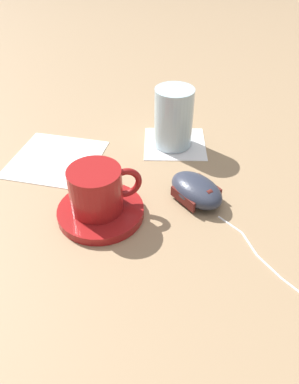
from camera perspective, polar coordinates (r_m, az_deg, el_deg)
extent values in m
plane|color=#9E7F5B|center=(0.67, -2.94, 3.40)|extent=(3.00, 3.00, 0.00)
cylinder|color=maroon|center=(0.58, -7.42, -2.96)|extent=(0.13, 0.13, 0.01)
cylinder|color=maroon|center=(0.55, -8.19, 0.34)|extent=(0.08, 0.08, 0.07)
torus|color=maroon|center=(0.56, -3.71, 1.40)|extent=(0.05, 0.02, 0.05)
ellipsoid|color=#2D3342|center=(0.60, 7.15, 0.33)|extent=(0.10, 0.12, 0.04)
cylinder|color=#591E19|center=(0.58, 9.03, -0.23)|extent=(0.01, 0.01, 0.01)
cube|color=#591E19|center=(0.62, 9.06, 0.97)|extent=(0.03, 0.05, 0.02)
cube|color=#591E19|center=(0.59, 5.07, -1.06)|extent=(0.03, 0.05, 0.02)
cylinder|color=white|center=(0.57, 12.21, -4.79)|extent=(0.03, 0.04, 0.00)
cylinder|color=white|center=(0.55, 15.00, -7.54)|extent=(0.01, 0.04, 0.00)
cylinder|color=white|center=(0.53, 17.77, -10.68)|extent=(0.02, 0.04, 0.00)
cylinder|color=white|center=(0.52, 21.52, -13.61)|extent=(0.03, 0.04, 0.00)
sphere|color=white|center=(0.58, 10.53, -3.65)|extent=(0.00, 0.00, 0.00)
sphere|color=white|center=(0.57, 13.96, -5.97)|extent=(0.00, 0.00, 0.00)
sphere|color=white|center=(0.54, 16.11, -9.18)|extent=(0.00, 0.00, 0.00)
sphere|color=white|center=(0.52, 19.50, -12.21)|extent=(0.00, 0.00, 0.00)
cube|color=white|center=(0.74, 3.87, 7.40)|extent=(0.13, 0.13, 0.00)
cylinder|color=silver|center=(0.71, 3.69, 11.23)|extent=(0.07, 0.07, 0.11)
cube|color=silver|center=(0.72, -14.08, 4.95)|extent=(0.20, 0.20, 0.00)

